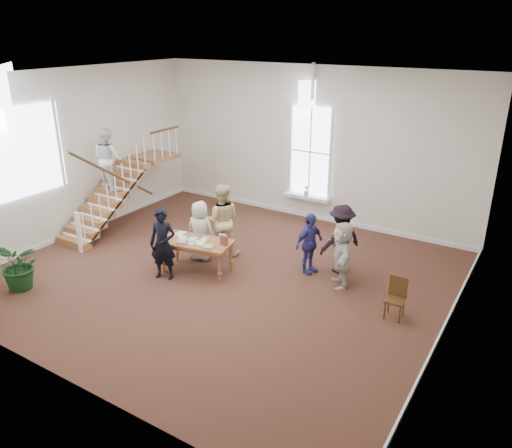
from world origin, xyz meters
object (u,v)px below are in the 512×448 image
Objects in this scene: woman_cluster_c at (342,254)px; floor_plant at (19,266)px; woman_cluster_a at (309,243)px; side_chair at (396,296)px; person_yellow at (222,220)px; elderly_woman at (200,231)px; woman_cluster_b at (341,239)px; police_officer at (163,244)px; library_table at (196,244)px.

woman_cluster_c is 7.12m from floor_plant.
side_chair is (2.35, -0.83, -0.28)m from woman_cluster_a.
woman_cluster_a reaches higher than side_chair.
woman_cluster_a is at bearing 155.45° from person_yellow.
side_chair is (7.40, 3.29, -0.11)m from floor_plant.
woman_cluster_b is at bearing -169.95° from elderly_woman.
side_chair is at bearing -7.76° from police_officer.
library_table is 0.70m from elderly_woman.
woman_cluster_a is at bearing 15.57° from police_officer.
woman_cluster_b is at bearing 15.66° from police_officer.
woman_cluster_a is 0.92m from woman_cluster_c.
library_table is 1.13m from person_yellow.
elderly_woman is 0.61m from person_yellow.
woman_cluster_b is 1.95× the size of side_chair.
woman_cluster_b is at bearing 172.39° from woman_cluster_c.
police_officer is 4.05m from woman_cluster_c.
woman_cluster_c is at bearing 5.68° from police_officer.
side_chair is (4.67, -0.57, -0.47)m from person_yellow.
person_yellow is at bearing -47.21° from woman_cluster_b.
person_yellow reaches higher than library_table.
elderly_woman is at bearing 176.33° from side_chair.
person_yellow is (0.40, 1.75, 0.09)m from police_officer.
person_yellow is (-0.04, 1.11, 0.23)m from library_table.
person_yellow is at bearing -131.41° from elderly_woman.
floor_plant is (-2.72, -3.87, -0.37)m from person_yellow.
floor_plant is (-2.76, -2.76, -0.13)m from library_table.
police_officer is at bearing -95.90° from woman_cluster_c.
library_table is at bearing -102.31° from woman_cluster_c.
police_officer is (-0.44, -0.64, 0.14)m from library_table.
woman_cluster_c is at bearing 33.41° from floor_plant.
woman_cluster_c is at bearing -86.11° from woman_cluster_a.
library_table is 3.90m from floor_plant.
floor_plant is (-2.32, -2.12, -0.27)m from police_officer.
elderly_woman is (-0.34, 0.61, 0.05)m from library_table.
side_chair is (1.45, -0.63, -0.30)m from woman_cluster_c.
library_table is 1.57× the size of floor_plant.
elderly_woman is at bearing 28.23° from person_yellow.
police_officer is at bearing 74.98° from elderly_woman.
woman_cluster_a is (2.32, 0.25, -0.19)m from person_yellow.
floor_plant is at bearing -21.76° from woman_cluster_b.
police_officer is 1.14× the size of woman_cluster_a.
woman_cluster_a is (2.28, 1.36, 0.04)m from library_table.
woman_cluster_c reaches higher than elderly_woman.
floor_plant is at bearing 43.81° from elderly_woman.
woman_cluster_b reaches higher than woman_cluster_a.
library_table is at bearing 61.24° from person_yellow.
floor_plant is (-5.94, -3.92, -0.19)m from woman_cluster_c.
woman_cluster_c is (0.30, -0.65, -0.07)m from woman_cluster_b.
floor_plant is 1.34× the size of side_chair.
elderly_woman is 0.99× the size of woman_cluster_c.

